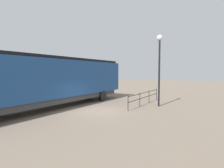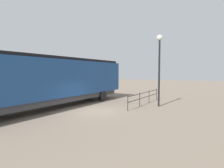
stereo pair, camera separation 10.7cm
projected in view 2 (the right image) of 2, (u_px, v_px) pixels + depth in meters
The scene contains 4 objects.
ground_plane at pixel (96, 111), 14.75m from camera, with size 120.00×120.00×0.00m, color #756656.
locomotive at pixel (55, 80), 16.15m from camera, with size 3.19×17.68×4.32m.
lamp_post at pixel (159, 56), 16.48m from camera, with size 0.53×0.53×6.32m.
platform_fence at pixel (145, 96), 17.73m from camera, with size 0.05×7.17×1.21m.
Camera 2 is at (8.68, -11.78, 3.06)m, focal length 30.06 mm.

